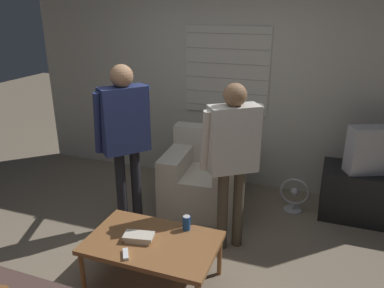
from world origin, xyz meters
name	(u,v)px	position (x,y,z in m)	size (l,w,h in m)	color
ground_plane	(158,274)	(0.00, 0.00, 0.00)	(16.00, 16.00, 0.00)	#7F705B
wall_back	(224,84)	(0.00, 2.03, 1.28)	(5.20, 0.08, 2.55)	#BCB7A8
armchair_beige	(205,177)	(0.00, 1.30, 0.35)	(0.90, 0.86, 0.87)	beige
coffee_table	(152,245)	(0.01, -0.11, 0.38)	(1.04, 0.66, 0.41)	brown
tv_stand	(373,195)	(1.79, 1.61, 0.28)	(1.06, 0.51, 0.55)	black
tv	(382,150)	(1.79, 1.61, 0.80)	(0.71, 0.46, 0.49)	#B2B2B7
person_left_standing	(125,129)	(-0.59, 0.60, 1.07)	(0.50, 0.80, 1.68)	black
person_right_standing	(232,148)	(0.47, 0.62, 1.00)	(0.53, 0.82, 1.58)	#4C4233
book_stack	(139,237)	(-0.09, -0.14, 0.44)	(0.26, 0.17, 0.06)	beige
soda_can	(187,223)	(0.21, 0.14, 0.48)	(0.07, 0.07, 0.13)	#194C9E
spare_remote	(126,254)	(-0.09, -0.35, 0.42)	(0.10, 0.13, 0.02)	white
floor_fan	(294,196)	(0.99, 1.49, 0.19)	(0.32, 0.20, 0.40)	#A8A8AD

